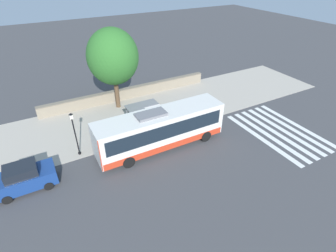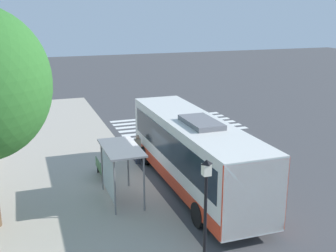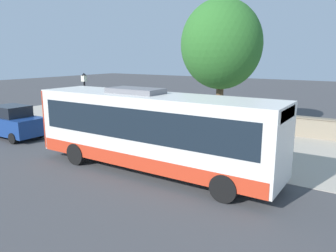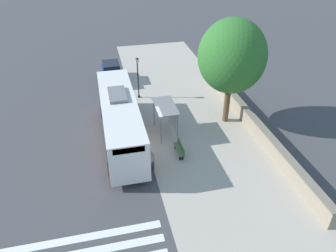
% 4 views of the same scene
% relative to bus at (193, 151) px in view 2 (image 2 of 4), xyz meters
% --- Properties ---
extents(ground_plane, '(120.00, 120.00, 0.00)m').
position_rel_bus_xyz_m(ground_plane, '(-1.67, 1.11, -1.85)').
color(ground_plane, '#424244').
rests_on(ground_plane, ground).
extents(sidewalk_plaza, '(9.00, 44.00, 0.02)m').
position_rel_bus_xyz_m(sidewalk_plaza, '(-6.17, 1.11, -1.84)').
color(sidewalk_plaza, '#ADA393').
rests_on(sidewalk_plaza, ground).
extents(crosswalk_stripes, '(9.00, 5.25, 0.01)m').
position_rel_bus_xyz_m(crosswalk_stripes, '(3.33, 10.97, -1.85)').
color(crosswalk_stripes, silver).
rests_on(crosswalk_stripes, ground).
extents(bus, '(2.66, 11.09, 3.57)m').
position_rel_bus_xyz_m(bus, '(0.00, 0.00, 0.00)').
color(bus, silver).
rests_on(bus, ground).
extents(bus_shelter, '(1.54, 3.00, 2.48)m').
position_rel_bus_xyz_m(bus_shelter, '(-3.58, -0.10, 0.19)').
color(bus_shelter, slate).
rests_on(bus_shelter, ground).
extents(pedestrian, '(0.34, 0.22, 1.67)m').
position_rel_bus_xyz_m(pedestrian, '(-1.58, 4.05, -0.87)').
color(pedestrian, '#2D3347').
rests_on(pedestrian, ground).
extents(bench, '(0.40, 1.69, 0.88)m').
position_rel_bus_xyz_m(bench, '(-3.83, 2.76, -1.37)').
color(bench, '#4C7247').
rests_on(bench, ground).
extents(street_lamp_near, '(0.28, 0.28, 3.96)m').
position_rel_bus_xyz_m(street_lamp_near, '(-2.33, -6.47, 0.51)').
color(street_lamp_near, black).
rests_on(street_lamp_near, ground).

